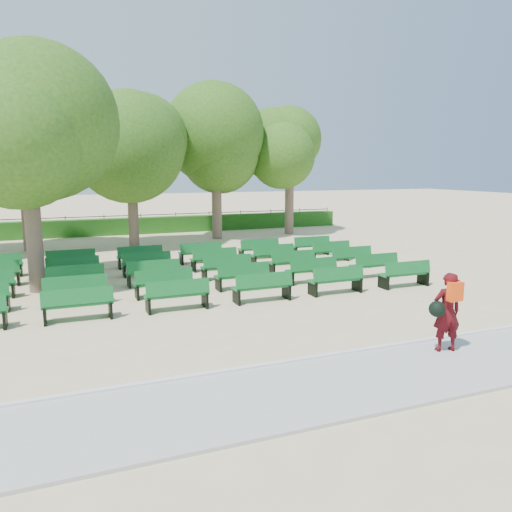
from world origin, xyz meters
The scene contains 9 objects.
ground centered at (0.00, 0.00, 0.00)m, with size 120.00×120.00×0.00m, color #CDB588.
paving centered at (0.00, -7.40, 0.03)m, with size 30.00×2.20×0.06m, color #A9A9A5.
curb centered at (0.00, -6.25, 0.05)m, with size 30.00×0.12×0.10m, color silver.
hedge centered at (0.00, 14.00, 0.45)m, with size 26.00×0.70×0.90m, color #205917.
fence centered at (0.00, 14.40, 0.00)m, with size 26.00×0.10×1.02m, color black, non-canonical shape.
tree_line centered at (0.00, 10.00, 0.00)m, with size 21.80×6.80×7.04m, color #34601A, non-canonical shape.
bench_array centered at (0.52, 1.17, 0.08)m, with size 1.66×0.63×1.02m.
tree_among centered at (-4.02, 1.56, 4.30)m, with size 4.63×4.63×6.40m.
person centered at (3.54, -6.85, 0.87)m, with size 0.76×0.49×1.56m.
Camera 1 is at (-3.30, -14.14, 3.57)m, focal length 35.00 mm.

